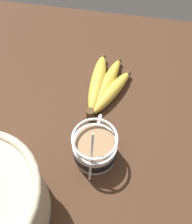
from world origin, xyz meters
TOP-DOWN VIEW (x-y plane):
  - table at (0.00, 0.00)cm, footprint 99.59×99.59cm
  - coffee_mug at (-4.37, -1.22)cm, footprint 15.00×10.15cm
  - banana_bunch at (15.13, -0.18)cm, footprint 22.75×11.60cm

SIDE VIEW (x-z plane):
  - table at x=0.00cm, z-range 0.00..3.21cm
  - banana_bunch at x=15.13cm, z-range 2.89..7.13cm
  - coffee_mug at x=-4.37cm, z-range -0.21..13.84cm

